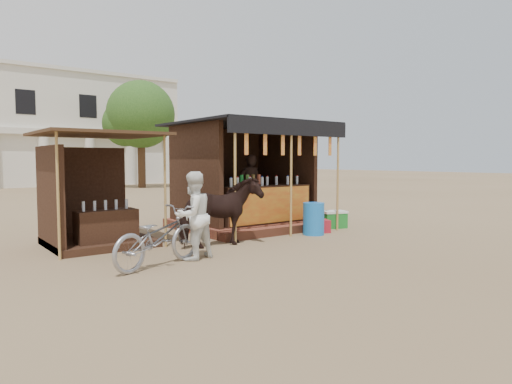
{
  "coord_description": "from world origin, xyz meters",
  "views": [
    {
      "loc": [
        -6.14,
        -6.5,
        1.81
      ],
      "look_at": [
        0.0,
        1.6,
        1.1
      ],
      "focal_mm": 32.0,
      "sensor_mm": 36.0,
      "label": 1
    }
  ],
  "objects": [
    {
      "name": "ground",
      "position": [
        0.0,
        0.0,
        0.0
      ],
      "size": [
        120.0,
        120.0,
        0.0
      ],
      "primitive_type": "plane",
      "color": "#846B4C",
      "rests_on": "ground"
    },
    {
      "name": "main_stall",
      "position": [
        1.02,
        3.36,
        1.03
      ],
      "size": [
        3.6,
        3.61,
        2.78
      ],
      "color": "brown",
      "rests_on": "ground"
    },
    {
      "name": "secondary_stall",
      "position": [
        -3.17,
        3.24,
        0.85
      ],
      "size": [
        2.4,
        2.4,
        2.38
      ],
      "color": "#392115",
      "rests_on": "ground"
    },
    {
      "name": "cow",
      "position": [
        -1.02,
        1.48,
        0.73
      ],
      "size": [
        1.76,
        0.86,
        1.46
      ],
      "primitive_type": "imported",
      "rotation": [
        0.0,
        0.0,
        1.53
      ],
      "color": "black",
      "rests_on": "ground"
    },
    {
      "name": "motorbike",
      "position": [
        -2.83,
        0.62,
        0.51
      ],
      "size": [
        2.04,
        1.25,
        1.01
      ],
      "primitive_type": "imported",
      "rotation": [
        0.0,
        0.0,
        1.9
      ],
      "color": "#94959C",
      "rests_on": "ground"
    },
    {
      "name": "bystander",
      "position": [
        -2.08,
        0.75,
        0.8
      ],
      "size": [
        0.9,
        0.77,
        1.61
      ],
      "primitive_type": "imported",
      "rotation": [
        0.0,
        0.0,
        3.36
      ],
      "color": "white",
      "rests_on": "ground"
    },
    {
      "name": "blue_barrel",
      "position": [
        1.61,
        1.41,
        0.39
      ],
      "size": [
        0.65,
        0.65,
        0.78
      ],
      "primitive_type": "cylinder",
      "rotation": [
        0.0,
        0.0,
        -0.34
      ],
      "color": "blue",
      "rests_on": "ground"
    },
    {
      "name": "red_crate",
      "position": [
        2.02,
        1.57,
        0.16
      ],
      "size": [
        0.53,
        0.53,
        0.32
      ],
      "primitive_type": "cube",
      "rotation": [
        0.0,
        0.0,
        -0.42
      ],
      "color": "maroon",
      "rests_on": "ground"
    },
    {
      "name": "cooler",
      "position": [
        2.83,
        1.9,
        0.23
      ],
      "size": [
        0.74,
        0.61,
        0.46
      ],
      "color": "#1B7C27",
      "rests_on": "ground"
    },
    {
      "name": "tree",
      "position": [
        5.81,
        22.14,
        4.63
      ],
      "size": [
        4.5,
        4.4,
        7.0
      ],
      "color": "#382314",
      "rests_on": "ground"
    }
  ]
}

